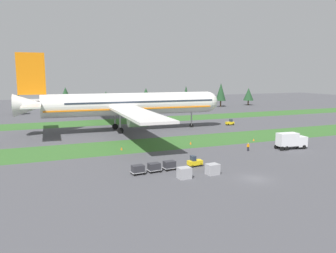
{
  "coord_description": "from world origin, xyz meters",
  "views": [
    {
      "loc": [
        -31.67,
        -41.86,
        16.06
      ],
      "look_at": [
        -2.07,
        30.98,
        4.0
      ],
      "focal_mm": 35.99,
      "sensor_mm": 36.0,
      "label": 1
    }
  ],
  "objects": [
    {
      "name": "pushback_tractor",
      "position": [
        27.52,
        50.41,
        0.81
      ],
      "size": [
        2.65,
        1.41,
        1.97
      ],
      "rotation": [
        0.0,
        0.0,
        1.53
      ],
      "color": "yellow",
      "rests_on": "ground"
    },
    {
      "name": "taxiway_marker_1",
      "position": [
        2.3,
        27.65,
        0.34
      ],
      "size": [
        0.44,
        0.44,
        0.69
      ],
      "primitive_type": "cone",
      "color": "orange",
      "rests_on": "ground"
    },
    {
      "name": "cargo_dolly_third",
      "position": [
        -16.23,
        9.15,
        0.92
      ],
      "size": [
        2.33,
        1.69,
        1.55
      ],
      "rotation": [
        0.0,
        0.0,
        -1.48
      ],
      "color": "#A3A3A8",
      "rests_on": "ground"
    },
    {
      "name": "catering_truck",
      "position": [
        20.47,
        14.93,
        1.95
      ],
      "size": [
        7.13,
        2.92,
        3.58
      ],
      "rotation": [
        0.0,
        0.0,
        -1.66
      ],
      "color": "silver",
      "rests_on": "ground"
    },
    {
      "name": "ground_plane",
      "position": [
        0.0,
        0.0,
        0.0
      ],
      "size": [
        400.0,
        400.0,
        0.0
      ],
      "primitive_type": "plane",
      "color": "#47474C"
    },
    {
      "name": "taxiway_marker_2",
      "position": [
        18.63,
        25.7,
        0.26
      ],
      "size": [
        0.44,
        0.44,
        0.52
      ],
      "primitive_type": "cone",
      "color": "orange",
      "rests_on": "ground"
    },
    {
      "name": "airliner",
      "position": [
        -6.83,
        51.9,
        7.8
      ],
      "size": [
        58.7,
        72.28,
        21.77
      ],
      "rotation": [
        0.0,
        0.0,
        -1.61
      ],
      "color": "silver",
      "rests_on": "ground"
    },
    {
      "name": "uld_container_1",
      "position": [
        -4.95,
        4.58,
        0.87
      ],
      "size": [
        2.15,
        1.79,
        1.75
      ],
      "primitive_type": "cube",
      "rotation": [
        0.0,
        0.0,
        0.1
      ],
      "color": "#A3A3A8",
      "rests_on": "ground"
    },
    {
      "name": "taxiway_marker_0",
      "position": [
        -14.18,
        27.86,
        0.32
      ],
      "size": [
        0.44,
        0.44,
        0.65
      ],
      "primitive_type": "cone",
      "color": "orange",
      "rests_on": "ground"
    },
    {
      "name": "uld_container_0",
      "position": [
        -10.12,
        4.39,
        0.88
      ],
      "size": [
        2.06,
        1.68,
        1.76
      ],
      "primitive_type": "cube",
      "rotation": [
        0.0,
        0.0,
        0.04
      ],
      "color": "#A3A3A8",
      "rests_on": "ground"
    },
    {
      "name": "grass_strip_near",
      "position": [
        0.0,
        31.08,
        0.0
      ],
      "size": [
        320.0,
        14.75,
        0.01
      ],
      "primitive_type": "cube",
      "color": "#336028",
      "rests_on": "ground"
    },
    {
      "name": "grass_strip_far",
      "position": [
        0.0,
        72.58,
        0.0
      ],
      "size": [
        320.0,
        14.75,
        0.01
      ],
      "primitive_type": "cube",
      "color": "#336028",
      "rests_on": "ground"
    },
    {
      "name": "baggage_tug",
      "position": [
        -5.45,
        10.12,
        0.81
      ],
      "size": [
        2.71,
        1.53,
        1.97
      ],
      "rotation": [
        0.0,
        0.0,
        -1.48
      ],
      "color": "yellow",
      "rests_on": "ground"
    },
    {
      "name": "cargo_dolly_lead",
      "position": [
        -10.46,
        9.67,
        0.92
      ],
      "size": [
        2.33,
        1.69,
        1.55
      ],
      "rotation": [
        0.0,
        0.0,
        -1.48
      ],
      "color": "#A3A3A8",
      "rests_on": "ground"
    },
    {
      "name": "cargo_dolly_second",
      "position": [
        -13.34,
        9.41,
        0.92
      ],
      "size": [
        2.33,
        1.69,
        1.55
      ],
      "rotation": [
        0.0,
        0.0,
        -1.48
      ],
      "color": "#A3A3A8",
      "rests_on": "ground"
    },
    {
      "name": "ground_crew_marshaller",
      "position": [
        10.64,
        16.8,
        0.95
      ],
      "size": [
        0.54,
        0.36,
        1.74
      ],
      "rotation": [
        0.0,
        0.0,
        5.95
      ],
      "color": "black",
      "rests_on": "ground"
    },
    {
      "name": "distant_tree_line",
      "position": [
        -0.95,
        108.56,
        6.79
      ],
      "size": [
        158.9,
        9.28,
        12.01
      ],
      "color": "#4C3823",
      "rests_on": "ground"
    }
  ]
}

